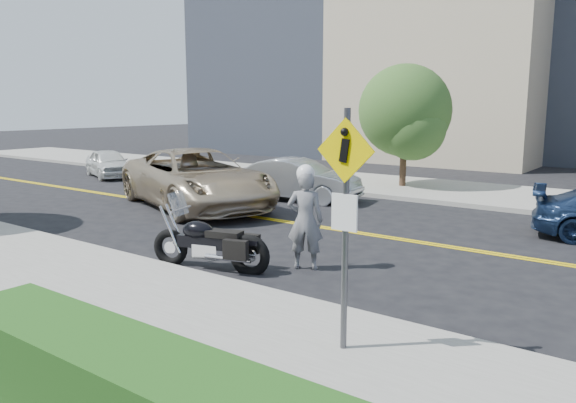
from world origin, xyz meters
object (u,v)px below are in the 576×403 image
at_px(motorcyclist, 305,217).
at_px(motorcycle, 210,232).
at_px(pedestrian_sign, 345,207).
at_px(suv, 197,179).
at_px(parked_car_silver, 298,180).
at_px(parked_car_white, 109,163).

xyz_separation_m(motorcyclist, motorcycle, (-1.50, -1.10, -0.28)).
height_order(pedestrian_sign, suv, pedestrian_sign).
bearing_deg(parked_car_silver, pedestrian_sign, -152.38).
distance_m(motorcycle, parked_car_silver, 8.18).
bearing_deg(motorcycle, suv, 122.29).
height_order(motorcyclist, parked_car_silver, motorcyclist).
bearing_deg(suv, parked_car_white, 92.00).
xyz_separation_m(pedestrian_sign, parked_car_white, (-17.62, 9.33, -1.35)).
bearing_deg(parked_car_white, suv, -86.75).
distance_m(pedestrian_sign, parked_car_white, 19.98).
xyz_separation_m(motorcyclist, suv, (-6.50, 3.45, -0.12)).
height_order(motorcycle, suv, suv).
relative_size(pedestrian_sign, parked_car_white, 0.83).
bearing_deg(parked_car_white, pedestrian_sign, -95.73).
height_order(pedestrian_sign, motorcyclist, pedestrian_sign).
distance_m(motorcyclist, parked_car_silver, 7.99).
relative_size(pedestrian_sign, suv, 0.46).
distance_m(suv, parked_car_white, 8.96).
xyz_separation_m(motorcycle, parked_car_silver, (-3.25, 7.51, -0.05)).
distance_m(motorcyclist, suv, 7.36).
distance_m(parked_car_white, parked_car_silver, 10.22).
bearing_deg(suv, motorcycle, -111.35).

